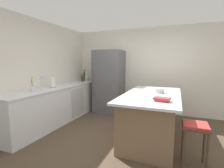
% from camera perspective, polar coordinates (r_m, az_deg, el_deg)
% --- Properties ---
extents(ground_plane, '(7.20, 7.20, 0.00)m').
position_cam_1_polar(ground_plane, '(3.32, 6.34, -20.35)').
color(ground_plane, '#4C3D2D').
extents(wall_rear, '(6.00, 0.10, 2.60)m').
position_cam_1_polar(wall_rear, '(5.14, 13.36, 4.54)').
color(wall_rear, silver).
rests_on(wall_rear, ground_plane).
extents(wall_left, '(0.10, 6.00, 2.60)m').
position_cam_1_polar(wall_left, '(4.30, -26.73, 3.40)').
color(wall_left, silver).
rests_on(wall_left, ground_plane).
extents(counter_run_left, '(0.65, 3.20, 0.93)m').
position_cam_1_polar(counter_run_left, '(4.53, -18.15, -6.66)').
color(counter_run_left, silver).
rests_on(counter_run_left, ground_plane).
extents(kitchen_island, '(1.08, 2.09, 0.92)m').
position_cam_1_polar(kitchen_island, '(3.48, 13.70, -10.79)').
color(kitchen_island, '#7A6047').
rests_on(kitchen_island, ground_plane).
extents(refrigerator, '(0.85, 0.77, 1.92)m').
position_cam_1_polar(refrigerator, '(5.10, -1.03, 0.89)').
color(refrigerator, '#56565B').
rests_on(refrigerator, ground_plane).
extents(bar_stool, '(0.36, 0.36, 0.66)m').
position_cam_1_polar(bar_stool, '(2.76, 27.28, -14.72)').
color(bar_stool, '#473828').
rests_on(bar_stool, ground_plane).
extents(sink_faucet, '(0.15, 0.05, 0.30)m').
position_cam_1_polar(sink_faucet, '(4.08, -23.73, 0.45)').
color(sink_faucet, silver).
rests_on(sink_faucet, counter_run_left).
extents(flower_vase, '(0.08, 0.08, 0.33)m').
position_cam_1_polar(flower_vase, '(3.77, -26.30, -1.09)').
color(flower_vase, silver).
rests_on(flower_vase, counter_run_left).
extents(paper_towel_roll, '(0.14, 0.14, 0.31)m').
position_cam_1_polar(paper_towel_roll, '(4.29, -20.13, 0.63)').
color(paper_towel_roll, gray).
rests_on(paper_towel_roll, counter_run_left).
extents(hot_sauce_bottle, '(0.05, 0.05, 0.24)m').
position_cam_1_polar(hot_sauce_bottle, '(5.66, -8.99, 2.12)').
color(hot_sauce_bottle, red).
rests_on(hot_sauce_bottle, counter_run_left).
extents(wine_bottle, '(0.07, 0.07, 0.38)m').
position_cam_1_polar(wine_bottle, '(5.59, -9.69, 2.63)').
color(wine_bottle, '#19381E').
rests_on(wine_bottle, counter_run_left).
extents(soda_bottle, '(0.08, 0.08, 0.36)m').
position_cam_1_polar(soda_bottle, '(5.44, -9.08, 2.45)').
color(soda_bottle, silver).
rests_on(soda_bottle, counter_run_left).
extents(syrup_bottle, '(0.06, 0.06, 0.23)m').
position_cam_1_polar(syrup_bottle, '(5.42, -10.56, 1.85)').
color(syrup_bottle, '#5B3319').
rests_on(syrup_bottle, counter_run_left).
extents(cookbook_stack, '(0.28, 0.20, 0.06)m').
position_cam_1_polar(cookbook_stack, '(2.77, 17.17, -5.20)').
color(cookbook_stack, '#A83338').
rests_on(cookbook_stack, kitchen_island).
extents(mixing_bowl, '(0.20, 0.20, 0.09)m').
position_cam_1_polar(mixing_bowl, '(3.54, 16.37, -2.29)').
color(mixing_bowl, '#B2B5BA').
rests_on(mixing_bowl, kitchen_island).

